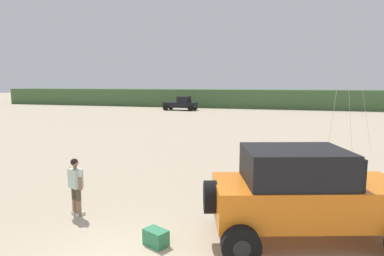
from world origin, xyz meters
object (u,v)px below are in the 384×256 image
person_watching (76,184)px  distant_pickup (181,104)px  jeep (305,193)px  cooler_box (156,237)px

person_watching → distant_pickup: distant_pickup is taller
jeep → distant_pickup: bearing=112.4°
cooler_box → distant_pickup: (-11.80, 37.81, 0.75)m
jeep → person_watching: jeep is taller
person_watching → distant_pickup: (-8.93, 36.79, 0.00)m
jeep → person_watching: size_ratio=3.01×
jeep → person_watching: bearing=-178.3°
jeep → cooler_box: size_ratio=8.95×
distant_pickup → person_watching: bearing=-76.4°
cooler_box → distant_pickup: 39.62m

